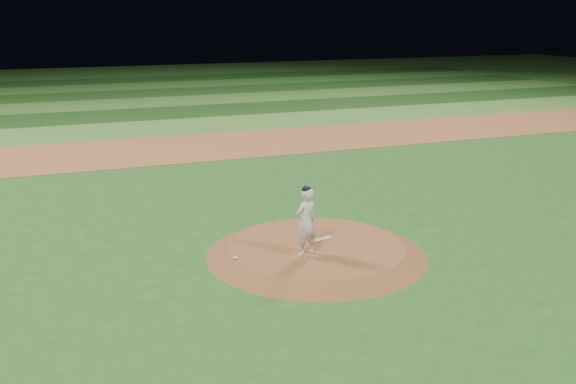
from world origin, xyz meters
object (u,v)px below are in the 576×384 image
(pitcher_on_mound, at_px, (306,221))
(pitchers_mound, at_px, (317,250))
(rosin_bag, at_px, (236,258))
(pitching_rubber, at_px, (320,239))

(pitcher_on_mound, bearing_deg, pitchers_mound, 44.79)
(rosin_bag, relative_size, pitcher_on_mound, 0.07)
(pitchers_mound, distance_m, rosin_bag, 2.16)
(pitchers_mound, distance_m, pitcher_on_mound, 1.19)
(pitchers_mound, height_order, rosin_bag, rosin_bag)
(rosin_bag, bearing_deg, pitcher_on_mound, -11.17)
(rosin_bag, bearing_deg, pitching_rubber, 11.10)
(pitching_rubber, bearing_deg, pitcher_on_mound, -149.06)
(pitchers_mound, xyz_separation_m, pitching_rubber, (0.23, 0.30, 0.14))
(pitchers_mound, relative_size, pitcher_on_mound, 3.23)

